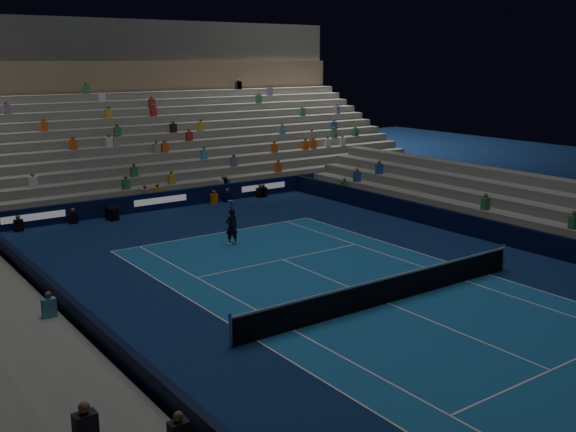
# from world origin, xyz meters

# --- Properties ---
(ground) EXTENTS (90.00, 90.00, 0.00)m
(ground) POSITION_xyz_m (0.00, 0.00, 0.00)
(ground) COLOR #0C204B
(ground) RESTS_ON ground
(court_surface) EXTENTS (10.97, 23.77, 0.01)m
(court_surface) POSITION_xyz_m (0.00, 0.00, 0.01)
(court_surface) COLOR #1B5A97
(court_surface) RESTS_ON ground
(sponsor_barrier_far) EXTENTS (44.00, 0.25, 1.00)m
(sponsor_barrier_far) POSITION_xyz_m (0.00, 18.50, 0.50)
(sponsor_barrier_far) COLOR #081032
(sponsor_barrier_far) RESTS_ON ground
(sponsor_barrier_east) EXTENTS (0.25, 37.00, 1.00)m
(sponsor_barrier_east) POSITION_xyz_m (9.70, 0.00, 0.50)
(sponsor_barrier_east) COLOR black
(sponsor_barrier_east) RESTS_ON ground
(sponsor_barrier_west) EXTENTS (0.25, 37.00, 1.00)m
(sponsor_barrier_west) POSITION_xyz_m (-9.70, 0.00, 0.50)
(sponsor_barrier_west) COLOR black
(sponsor_barrier_west) RESTS_ON ground
(grandstand_main) EXTENTS (44.00, 15.20, 11.20)m
(grandstand_main) POSITION_xyz_m (0.00, 27.90, 3.38)
(grandstand_main) COLOR slate
(grandstand_main) RESTS_ON ground
(tennis_net) EXTENTS (12.90, 0.10, 1.10)m
(tennis_net) POSITION_xyz_m (0.00, 0.00, 0.50)
(tennis_net) COLOR #B2B2B7
(tennis_net) RESTS_ON ground
(tennis_player) EXTENTS (0.63, 0.42, 1.69)m
(tennis_player) POSITION_xyz_m (-0.50, 9.75, 0.84)
(tennis_player) COLOR black
(tennis_player) RESTS_ON ground
(broadcast_camera) EXTENTS (0.56, 1.00, 0.68)m
(broadcast_camera) POSITION_xyz_m (-3.16, 17.60, 0.35)
(broadcast_camera) COLOR black
(broadcast_camera) RESTS_ON ground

